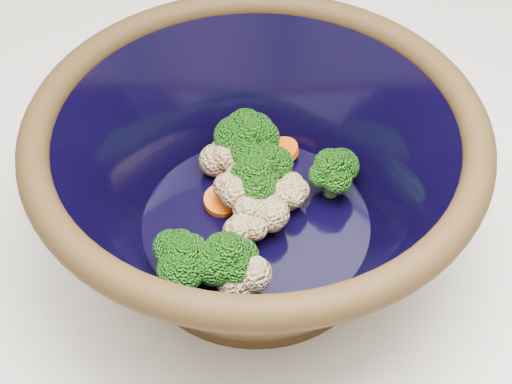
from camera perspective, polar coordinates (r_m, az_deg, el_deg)
name	(u,v)px	position (r m, az deg, el deg)	size (l,w,h in m)	color
mixing_bowl	(256,180)	(0.53, 0.00, 1.00)	(0.39, 0.39, 0.14)	black
vegetable_pile	(245,192)	(0.55, -0.85, -0.02)	(0.18, 0.16, 0.06)	#608442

